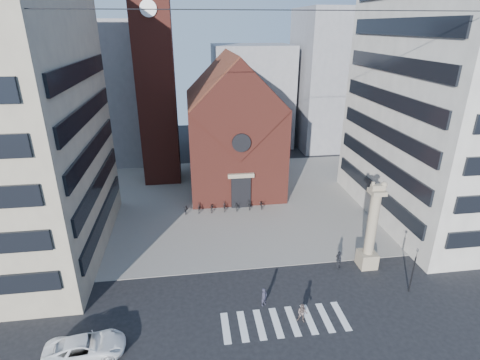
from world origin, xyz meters
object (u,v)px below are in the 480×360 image
pedestrian_2 (339,260)px  lion_column (371,234)px  traffic_light (413,269)px  pedestrian_1 (302,313)px  pedestrian_0 (264,297)px  white_car (85,348)px  scooter_0 (186,209)px

pedestrian_2 → lion_column: bearing=-91.4°
traffic_light → pedestrian_1: traffic_light is taller
pedestrian_2 → traffic_light: bearing=-131.3°
lion_column → pedestrian_1: size_ratio=5.33×
pedestrian_0 → pedestrian_2: (7.87, 3.93, 0.12)m
lion_column → white_car: 25.00m
traffic_light → pedestrian_0: bearing=179.7°
pedestrian_1 → white_car: bearing=-150.7°
pedestrian_0 → pedestrian_2: pedestrian_2 is taller
traffic_light → pedestrian_2: 6.38m
white_car → pedestrian_2: 22.20m
white_car → pedestrian_2: bearing=-77.5°
lion_column → scooter_0: 21.67m
pedestrian_1 → scooter_0: 21.34m
white_car → scooter_0: white_car is taller
pedestrian_2 → white_car: bearing=107.6°
white_car → scooter_0: (6.99, 20.56, -0.22)m
white_car → scooter_0: bearing=-25.2°
traffic_light → pedestrian_1: (-10.13, -2.15, -1.47)m
pedestrian_0 → pedestrian_1: size_ratio=0.98×
scooter_0 → traffic_light: bearing=-37.7°
white_car → pedestrian_0: (13.12, 3.28, 0.06)m
pedestrian_1 → pedestrian_2: (5.35, 6.15, 0.10)m
white_car → pedestrian_1: size_ratio=3.28×
lion_column → traffic_light: size_ratio=2.02×
lion_column → pedestrian_0: bearing=-159.8°
lion_column → traffic_light: (1.99, -4.00, -1.17)m
pedestrian_1 → lion_column: bearing=62.5°
lion_column → traffic_light: lion_column is taller
traffic_light → pedestrian_0: 12.74m
traffic_light → scooter_0: 25.64m
lion_column → traffic_light: bearing=-63.5°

